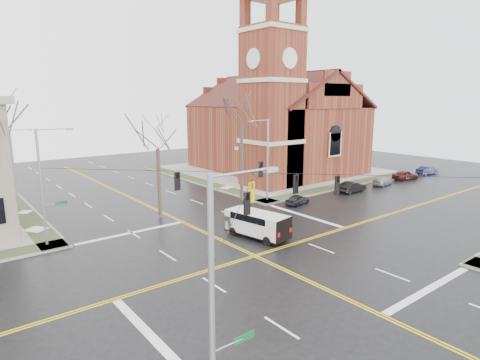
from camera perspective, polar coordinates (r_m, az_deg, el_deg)
ground at (r=29.88m, az=2.12°, el=-10.74°), size 120.00×120.00×0.00m
sidewalks at (r=29.86m, az=2.12°, el=-10.61°), size 80.00×80.00×0.17m
road_markings at (r=29.88m, az=2.12°, el=-10.73°), size 100.00×100.00×0.01m
church at (r=62.72m, az=4.91°, el=8.81°), size 24.28×27.48×27.50m
signal_pole_ne at (r=44.24m, az=3.78°, el=3.20°), size 2.75×0.22×9.00m
signal_pole_nw at (r=33.86m, az=-26.15°, el=-0.52°), size 2.75×0.22×9.00m
signal_pole_sw at (r=13.25m, az=-3.35°, el=-17.14°), size 2.75×0.22×9.00m
span_wires at (r=28.13m, az=2.21°, el=1.03°), size 23.02×23.02×0.03m
traffic_signals at (r=27.79m, az=3.09°, el=-0.69°), size 8.21×8.26×1.30m
streetlight_north_a at (r=50.10m, az=-29.38°, el=2.16°), size 2.30×0.20×8.00m
cargo_van at (r=33.44m, az=2.14°, el=-6.03°), size 3.15×5.83×2.10m
parked_car_a at (r=44.01m, az=8.17°, el=-2.77°), size 3.47×1.90×1.12m
parked_car_b at (r=51.13m, az=15.64°, el=-0.96°), size 4.07×1.43×1.34m
parked_car_c at (r=56.58m, az=19.57°, el=-0.17°), size 3.85×1.96×1.07m
parked_car_d at (r=61.57m, az=22.45°, el=0.65°), size 4.19×2.47×1.34m
parked_car_e at (r=67.28m, az=25.11°, el=1.25°), size 3.97×1.93×1.25m
tree_nw_far at (r=35.57m, az=-30.85°, el=6.78°), size 4.00×4.00×12.99m
tree_nw_near at (r=38.67m, az=-11.65°, el=4.96°), size 4.00×4.00×9.74m
tree_ne at (r=43.54m, az=0.23°, el=8.88°), size 4.00×4.00×12.91m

